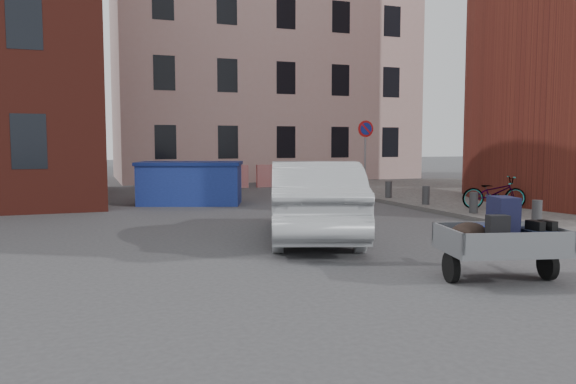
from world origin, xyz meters
name	(u,v)px	position (x,y,z in m)	size (l,w,h in m)	color
ground	(312,258)	(0.00, 0.00, 0.00)	(120.00, 120.00, 0.00)	#38383A
sidewalk	(571,207)	(10.00, 4.00, 0.06)	(9.00, 24.00, 0.12)	#474442
building_pink	(262,53)	(6.00, 22.00, 7.00)	(16.00, 8.00, 14.00)	#D0A8A0
no_parking_sign	(366,141)	(6.00, 9.48, 2.01)	(0.60, 0.09, 2.65)	gray
bollards	(474,203)	(6.00, 3.40, 0.40)	(0.22, 9.02, 0.55)	#3A3A3D
barriers	(271,176)	(4.20, 15.00, 0.50)	(4.70, 0.18, 1.00)	red
trailer	(500,239)	(1.89, -2.38, 0.61)	(1.82, 1.95, 1.20)	black
dumpster	(190,183)	(-0.43, 9.17, 0.69)	(3.62, 2.67, 1.36)	navy
silver_car	(314,200)	(0.78, 1.81, 0.80)	(1.69, 4.84, 1.59)	#A0A3A7
bicycle	(494,193)	(7.11, 3.95, 0.58)	(0.61, 1.74, 0.92)	black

